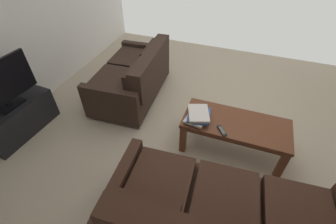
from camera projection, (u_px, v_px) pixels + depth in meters
The scene contains 7 objects.
ground_plane at pixel (201, 128), 3.15m from camera, with size 5.05×4.95×0.01m, color #B7A88E.
wall_right at pixel (17, 11), 2.96m from camera, with size 0.12×4.95×2.51m, color white.
loveseat_near at pixel (134, 77), 3.46m from camera, with size 0.92×1.47×0.79m.
coffee_table at pixel (235, 127), 2.63m from camera, with size 1.18×0.52×0.45m.
tv_stand at pixel (18, 119), 2.96m from camera, with size 0.42×0.93×0.44m.
book_stack at pixel (198, 116), 2.58m from camera, with size 0.30×0.35×0.11m.
tv_remote at pixel (222, 131), 2.47m from camera, with size 0.13×0.16×0.02m.
Camera 1 is at (-0.33, 2.23, 2.25)m, focal length 24.82 mm.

